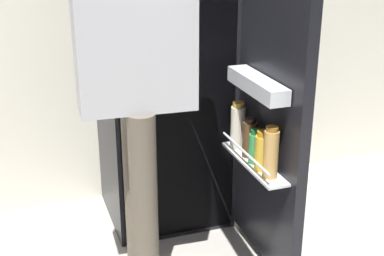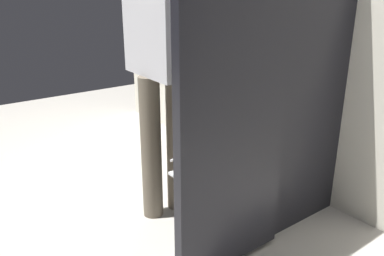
{
  "view_description": "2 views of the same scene",
  "coord_description": "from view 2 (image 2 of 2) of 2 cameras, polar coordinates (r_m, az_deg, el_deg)",
  "views": [
    {
      "loc": [
        -0.75,
        -2.12,
        1.59
      ],
      "look_at": [
        -0.03,
        -0.04,
        0.74
      ],
      "focal_mm": 49.95,
      "sensor_mm": 36.0,
      "label": 1
    },
    {
      "loc": [
        1.55,
        -1.19,
        1.32
      ],
      "look_at": [
        0.01,
        -0.04,
        0.63
      ],
      "focal_mm": 36.75,
      "sensor_mm": 36.0,
      "label": 2
    }
  ],
  "objects": [
    {
      "name": "ground_plane",
      "position": [
        2.35,
        0.58,
        -14.28
      ],
      "size": [
        6.8,
        6.8,
        0.0
      ],
      "primitive_type": "plane",
      "color": "#B7B2A8"
    },
    {
      "name": "kitchen_wall",
      "position": [
        2.59,
        17.12,
        16.64
      ],
      "size": [
        4.4,
        0.1,
        2.43
      ],
      "primitive_type": "cube",
      "color": "silver",
      "rests_on": "ground_plane"
    },
    {
      "name": "refrigerator",
      "position": [
        2.32,
        10.78,
        6.94
      ],
      "size": [
        0.69,
        1.2,
        1.64
      ],
      "color": "black",
      "rests_on": "ground_plane"
    },
    {
      "name": "person",
      "position": [
        2.17,
        -4.36,
        12.55
      ],
      "size": [
        0.57,
        0.82,
        1.72
      ],
      "color": "#665B4C",
      "rests_on": "ground_plane"
    }
  ]
}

